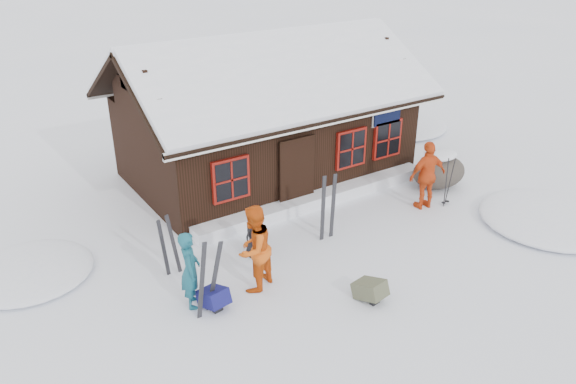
% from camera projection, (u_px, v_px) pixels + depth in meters
% --- Properties ---
extents(ground, '(120.00, 120.00, 0.00)m').
position_uv_depth(ground, '(323.00, 255.00, 13.41)').
color(ground, white).
rests_on(ground, ground).
extents(mountain_hut, '(8.90, 6.09, 4.42)m').
position_uv_depth(mountain_hut, '(266.00, 125.00, 17.22)').
color(mountain_hut, black).
rests_on(mountain_hut, ground).
extents(snow_drift, '(7.60, 0.60, 0.35)m').
position_uv_depth(snow_drift, '(317.00, 199.00, 15.77)').
color(snow_drift, white).
rests_on(snow_drift, ground).
extents(snow_mounds, '(20.60, 13.20, 0.48)m').
position_uv_depth(snow_mounds, '(330.00, 208.00, 15.64)').
color(snow_mounds, white).
rests_on(snow_mounds, ground).
extents(skier_teal, '(0.61, 0.73, 1.70)m').
position_uv_depth(skier_teal, '(190.00, 270.00, 11.32)').
color(skier_teal, '#145262').
rests_on(skier_teal, ground).
extents(skier_orange_left, '(1.18, 1.08, 1.95)m').
position_uv_depth(skier_orange_left, '(254.00, 249.00, 11.81)').
color(skier_orange_left, '#D4500E').
rests_on(skier_orange_left, ground).
extents(skier_orange_right, '(1.20, 0.64, 1.94)m').
position_uv_depth(skier_orange_right, '(427.00, 175.00, 15.28)').
color(skier_orange_right, '#D24415').
rests_on(skier_orange_right, ground).
extents(skier_crouched, '(0.60, 0.47, 1.09)m').
position_uv_depth(skier_crouched, '(254.00, 236.00, 13.17)').
color(skier_crouched, black).
rests_on(skier_crouched, ground).
extents(boulder, '(1.73, 1.30, 1.01)m').
position_uv_depth(boulder, '(439.00, 171.00, 16.72)').
color(boulder, '#49423A').
rests_on(boulder, ground).
extents(ski_pair_left, '(0.67, 0.19, 1.65)m').
position_uv_depth(ski_pair_left, '(208.00, 279.00, 11.14)').
color(ski_pair_left, black).
rests_on(ski_pair_left, ground).
extents(ski_pair_mid, '(0.50, 0.15, 1.54)m').
position_uv_depth(ski_pair_mid, '(169.00, 247.00, 12.37)').
color(ski_pair_mid, black).
rests_on(ski_pair_mid, ground).
extents(ski_pair_right, '(0.44, 0.08, 1.78)m').
position_uv_depth(ski_pair_right, '(328.00, 208.00, 13.80)').
color(ski_pair_right, black).
rests_on(ski_pair_right, ground).
extents(ski_poles, '(0.26, 0.13, 1.45)m').
position_uv_depth(ski_poles, '(448.00, 182.00, 15.54)').
color(ski_poles, black).
rests_on(ski_poles, ground).
extents(backpack_blue, '(0.55, 0.68, 0.34)m').
position_uv_depth(backpack_blue, '(214.00, 300.00, 11.52)').
color(backpack_blue, '#141457').
rests_on(backpack_blue, ground).
extents(backpack_olive, '(0.58, 0.70, 0.34)m').
position_uv_depth(backpack_olive, '(370.00, 293.00, 11.76)').
color(backpack_olive, '#4D5039').
rests_on(backpack_olive, ground).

